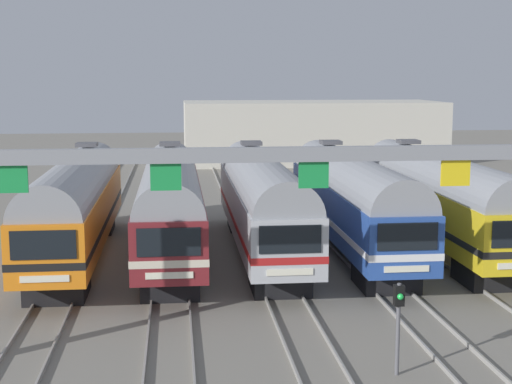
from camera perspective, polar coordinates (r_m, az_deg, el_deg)
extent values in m
plane|color=gray|center=(36.69, 0.44, -4.70)|extent=(160.00, 160.00, 0.00)
cube|color=gray|center=(53.40, -11.80, -0.55)|extent=(0.07, 70.00, 0.15)
cube|color=gray|center=(53.27, -10.26, -0.52)|extent=(0.07, 70.00, 0.15)
cube|color=gray|center=(53.13, -7.11, -0.47)|extent=(0.07, 70.00, 0.15)
cube|color=gray|center=(53.13, -5.57, -0.45)|extent=(0.07, 70.00, 0.15)
cube|color=gray|center=(53.23, -2.41, -0.40)|extent=(0.07, 70.00, 0.15)
cube|color=gray|center=(53.34, -0.87, -0.37)|extent=(0.07, 70.00, 0.15)
cube|color=gray|center=(53.68, 2.24, -0.32)|extent=(0.07, 70.00, 0.15)
cube|color=gray|center=(53.91, 3.75, -0.29)|extent=(0.07, 70.00, 0.15)
cube|color=gray|center=(54.48, 6.79, -0.24)|extent=(0.07, 70.00, 0.15)
cube|color=gray|center=(54.82, 8.25, -0.21)|extent=(0.07, 70.00, 0.15)
cube|color=orange|center=(36.30, -13.38, -1.50)|extent=(2.85, 18.00, 2.35)
cube|color=black|center=(36.37, -13.36, -2.05)|extent=(2.88, 18.02, 0.28)
cylinder|color=gray|center=(36.12, -13.45, 0.34)|extent=(2.74, 17.64, 2.74)
cube|color=black|center=(27.46, -15.76, -3.87)|extent=(2.28, 0.06, 1.03)
cube|color=silver|center=(27.75, -15.65, -6.33)|extent=(1.71, 0.05, 0.24)
cube|color=black|center=(30.58, -14.74, -6.73)|extent=(2.28, 2.60, 1.05)
cube|color=black|center=(42.76, -12.25, -2.24)|extent=(2.28, 2.60, 1.05)
cube|color=#4C4C51|center=(40.91, -12.64, 3.51)|extent=(1.10, 1.10, 0.20)
cube|color=maroon|center=(36.00, -6.48, -1.40)|extent=(2.85, 18.00, 2.35)
cube|color=beige|center=(36.07, -6.47, -1.95)|extent=(2.88, 18.02, 0.28)
cylinder|color=gray|center=(35.82, -6.51, 0.45)|extent=(2.74, 17.64, 2.74)
cube|color=black|center=(27.07, -6.60, -3.77)|extent=(2.28, 0.06, 1.03)
cube|color=silver|center=(27.36, -6.55, -6.27)|extent=(1.71, 0.05, 0.24)
cube|color=black|center=(30.23, -6.48, -6.67)|extent=(2.28, 2.60, 1.05)
cube|color=black|center=(42.51, -6.39, -2.16)|extent=(2.28, 2.60, 1.05)
cube|color=#4C4C51|center=(40.65, -6.51, 3.63)|extent=(1.10, 1.10, 0.20)
cube|color=#B2B5BA|center=(36.23, 0.44, -1.28)|extent=(2.85, 18.00, 2.35)
cube|color=#B21E1E|center=(36.30, 0.44, -1.83)|extent=(2.88, 18.02, 0.28)
cylinder|color=gray|center=(36.05, 0.44, 0.56)|extent=(2.74, 17.64, 2.74)
cube|color=black|center=(27.37, 2.59, -3.58)|extent=(2.28, 0.06, 1.03)
cube|color=silver|center=(27.65, 2.58, -6.06)|extent=(1.71, 0.05, 0.24)
cube|color=black|center=(30.50, 1.79, -6.48)|extent=(2.28, 2.60, 1.05)
cube|color=black|center=(42.70, -0.52, -2.06)|extent=(2.28, 2.60, 1.05)
cube|color=#4C4C51|center=(40.85, -0.36, 3.72)|extent=(1.10, 1.10, 0.20)
cube|color=#284C9E|center=(36.98, 7.17, -1.14)|extent=(2.85, 18.00, 2.35)
cube|color=white|center=(37.04, 7.16, -1.68)|extent=(2.88, 18.02, 0.28)
cylinder|color=gray|center=(36.79, 7.21, 0.66)|extent=(2.74, 17.64, 2.74)
cube|color=black|center=(28.35, 11.36, -3.32)|extent=(2.28, 0.06, 1.03)
cube|color=silver|center=(28.62, 11.29, -5.71)|extent=(1.71, 0.05, 0.24)
cube|color=black|center=(31.38, 9.76, -6.17)|extent=(2.28, 2.60, 1.05)
cube|color=black|center=(43.34, 5.23, -1.93)|extent=(2.28, 2.60, 1.05)
cube|color=#4C4C51|center=(41.51, 5.66, 3.75)|extent=(1.10, 1.10, 0.20)
cube|color=gold|center=(38.21, 13.56, -1.00)|extent=(2.85, 18.00, 2.35)
cube|color=black|center=(38.27, 13.54, -1.52)|extent=(2.88, 18.02, 0.28)
cylinder|color=gray|center=(38.03, 13.62, 0.74)|extent=(2.74, 17.64, 2.74)
cube|color=black|center=(32.82, 17.14, -5.77)|extent=(2.28, 2.60, 1.05)
cube|color=black|center=(44.39, 10.76, -1.80)|extent=(2.28, 2.60, 1.05)
cube|color=#4C4C51|center=(42.61, 11.42, 3.75)|extent=(1.10, 1.10, 0.20)
cube|color=gray|center=(22.44, 4.38, 2.87)|extent=(22.25, 0.32, 0.44)
cube|color=#198C3F|center=(22.62, -17.93, 0.94)|extent=(0.90, 0.08, 0.80)
cube|color=#198C3F|center=(22.14, -6.81, 1.14)|extent=(0.90, 0.08, 0.80)
cube|color=#198C3F|center=(22.51, 4.36, 1.30)|extent=(0.90, 0.08, 0.80)
cube|color=yellow|center=(23.69, 14.81, 1.41)|extent=(0.90, 0.08, 0.80)
cylinder|color=#59595E|center=(22.34, 10.65, -10.15)|extent=(0.12, 0.12, 2.72)
cube|color=black|center=(22.04, 10.73, -7.66)|extent=(0.28, 0.24, 0.60)
sphere|color=green|center=(21.91, 10.84, -7.76)|extent=(0.18, 0.18, 0.18)
cube|color=beige|center=(75.71, 4.22, 4.55)|extent=(25.24, 10.00, 6.02)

